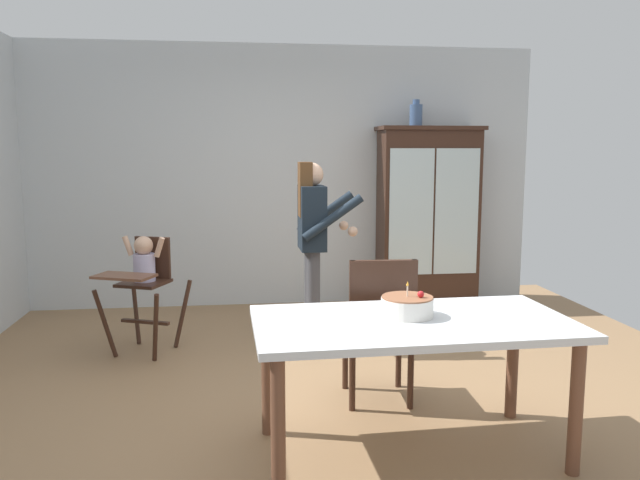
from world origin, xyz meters
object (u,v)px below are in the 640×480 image
at_px(ceramic_vase, 416,115).
at_px(birthday_cake, 407,306).
at_px(dining_table, 412,336).
at_px(high_chair_with_toddler, 144,273).
at_px(adult_person, 313,231).
at_px(china_cabinet, 428,216).
at_px(dining_chair_far_side, 380,320).

height_order(ceramic_vase, birthday_cake, ceramic_vase).
height_order(ceramic_vase, dining_table, ceramic_vase).
height_order(ceramic_vase, high_chair_with_toddler, ceramic_vase).
height_order(high_chair_with_toddler, dining_table, high_chair_with_toddler).
bearing_deg(adult_person, china_cabinet, -47.26).
bearing_deg(birthday_cake, adult_person, 98.92).
height_order(dining_table, birthday_cake, birthday_cake).
bearing_deg(dining_table, china_cabinet, 71.61).
distance_m(ceramic_vase, birthday_cake, 3.48).
xyz_separation_m(high_chair_with_toddler, dining_table, (1.66, -1.93, -0.00)).
relative_size(high_chair_with_toddler, adult_person, 0.62).
distance_m(adult_person, birthday_cake, 1.87).
bearing_deg(birthday_cake, dining_chair_far_side, 91.14).
distance_m(high_chair_with_toddler, dining_table, 2.55).
distance_m(china_cabinet, birthday_cake, 3.31).
height_order(adult_person, dining_chair_far_side, adult_person).
relative_size(dining_table, dining_chair_far_side, 1.76).
distance_m(ceramic_vase, adult_person, 2.05).
distance_m(china_cabinet, high_chair_with_toddler, 3.02).
distance_m(china_cabinet, dining_table, 3.39).
distance_m(dining_table, dining_chair_far_side, 0.66).
xyz_separation_m(high_chair_with_toddler, dining_chair_far_side, (1.64, -1.28, -0.10)).
bearing_deg(dining_chair_far_side, ceramic_vase, -107.29).
bearing_deg(china_cabinet, high_chair_with_toddler, -155.03).
bearing_deg(adult_person, high_chair_with_toddler, 88.62).
bearing_deg(high_chair_with_toddler, china_cabinet, 47.63).
distance_m(birthday_cake, dining_chair_far_side, 0.63).
xyz_separation_m(dining_table, birthday_cake, (-0.01, 0.07, 0.14)).
height_order(china_cabinet, dining_chair_far_side, china_cabinet).
xyz_separation_m(china_cabinet, dining_chair_far_side, (-1.09, -2.55, -0.38)).
bearing_deg(dining_table, ceramic_vase, 74.05).
xyz_separation_m(adult_person, dining_chair_far_side, (0.28, -1.26, -0.41)).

